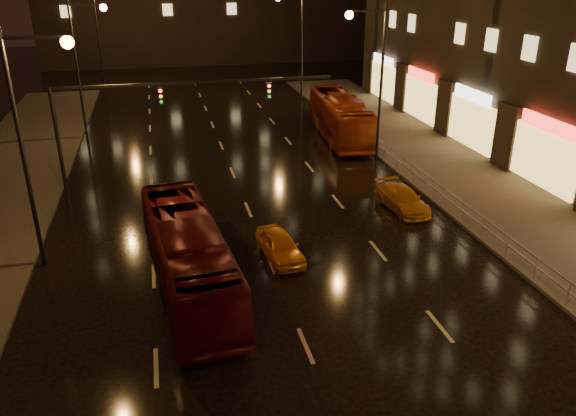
{
  "coord_description": "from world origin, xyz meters",
  "views": [
    {
      "loc": [
        -4.16,
        -11.19,
        11.91
      ],
      "look_at": [
        0.8,
        10.08,
        2.5
      ],
      "focal_mm": 35.0,
      "sensor_mm": 36.0,
      "label": 1
    }
  ],
  "objects_px": {
    "bus_red": "(188,254)",
    "taxi_near": "(280,246)",
    "taxi_far": "(402,199)",
    "bus_curb": "(340,117)"
  },
  "relations": [
    {
      "from": "bus_curb",
      "to": "taxi_far",
      "type": "xyz_separation_m",
      "value": [
        -1.0,
        -13.84,
        -1.0
      ]
    },
    {
      "from": "bus_red",
      "to": "taxi_near",
      "type": "bearing_deg",
      "value": 15.62
    },
    {
      "from": "bus_curb",
      "to": "taxi_near",
      "type": "distance_m",
      "value": 19.67
    },
    {
      "from": "bus_curb",
      "to": "taxi_near",
      "type": "relative_size",
      "value": 3.22
    },
    {
      "from": "taxi_near",
      "to": "taxi_far",
      "type": "height_order",
      "value": "taxi_near"
    },
    {
      "from": "bus_red",
      "to": "taxi_far",
      "type": "relative_size",
      "value": 2.64
    },
    {
      "from": "bus_red",
      "to": "bus_curb",
      "type": "xyz_separation_m",
      "value": [
        12.57,
        19.29,
        0.11
      ]
    },
    {
      "from": "bus_red",
      "to": "taxi_near",
      "type": "height_order",
      "value": "bus_red"
    },
    {
      "from": "bus_red",
      "to": "taxi_near",
      "type": "relative_size",
      "value": 3.01
    },
    {
      "from": "bus_curb",
      "to": "taxi_far",
      "type": "bearing_deg",
      "value": -88.98
    }
  ]
}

